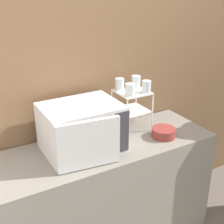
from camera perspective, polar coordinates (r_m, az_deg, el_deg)
name	(u,v)px	position (r m, az deg, el deg)	size (l,w,h in m)	color
wall_back	(81,77)	(2.33, -5.75, 6.32)	(8.00, 0.06, 2.60)	brown
counter	(103,196)	(2.47, -1.66, -15.18)	(1.68, 0.57, 0.88)	gray
microwave	(82,129)	(2.10, -5.51, -3.04)	(0.52, 0.47, 0.33)	silver
dish_rack	(132,102)	(2.38, 3.68, 1.82)	(0.24, 0.23, 0.31)	white
glass_front_left	(130,90)	(2.24, 3.30, 4.08)	(0.07, 0.07, 0.09)	silver
glass_back_right	(136,82)	(2.43, 4.40, 5.58)	(0.07, 0.07, 0.09)	silver
glass_front_right	(146,87)	(2.32, 6.29, 4.63)	(0.07, 0.07, 0.09)	silver
glass_back_left	(120,84)	(2.36, 1.40, 5.10)	(0.07, 0.07, 0.09)	silver
bowl	(164,133)	(2.36, 9.41, -3.75)	(0.18, 0.18, 0.07)	maroon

